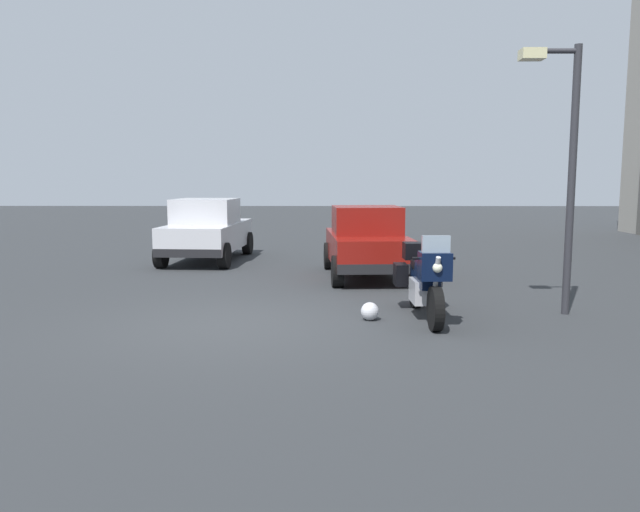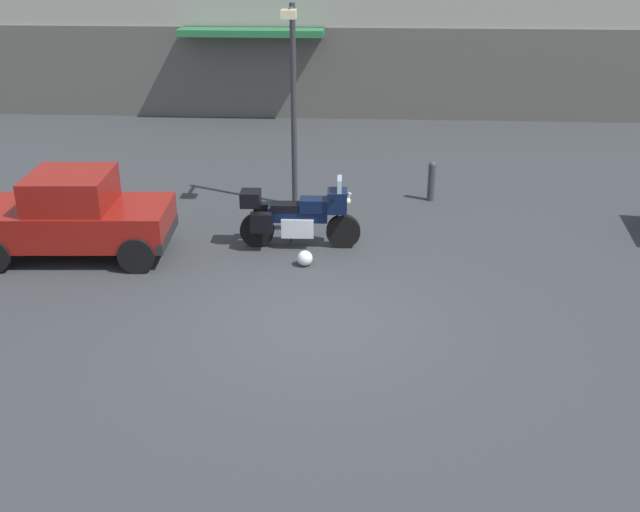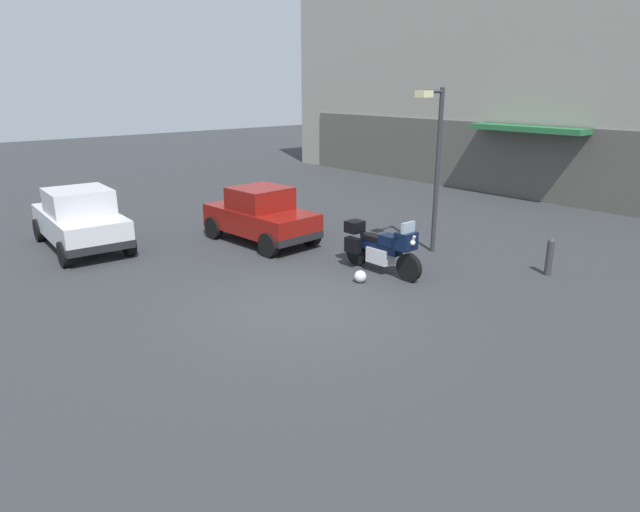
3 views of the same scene
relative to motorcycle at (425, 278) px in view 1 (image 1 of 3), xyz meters
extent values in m
plane|color=#2D3033|center=(0.53, -2.89, -0.62)|extent=(80.00, 80.00, 0.00)
cylinder|color=black|center=(0.85, 0.02, -0.30)|extent=(0.64, 0.16, 0.64)
cylinder|color=black|center=(-0.76, -0.02, -0.30)|extent=(0.64, 0.16, 0.64)
cylinder|color=#B7B7BC|center=(0.84, 0.02, 0.13)|extent=(0.33, 0.08, 0.68)
cube|color=#B7B7BC|center=(0.01, 0.00, -0.20)|extent=(0.61, 0.42, 0.36)
cube|color=black|center=(0.01, 0.00, 0.04)|extent=(1.11, 0.31, 0.28)
cube|color=black|center=(0.31, 0.01, 0.22)|extent=(0.53, 0.35, 0.24)
cube|color=black|center=(-0.19, -0.01, 0.18)|extent=(0.57, 0.31, 0.12)
cube|color=black|center=(0.74, 0.02, 0.30)|extent=(0.37, 0.45, 0.40)
cube|color=#8C9EAD|center=(0.78, 0.02, 0.60)|extent=(0.09, 0.40, 0.28)
sphere|color=#EAEACC|center=(0.91, 0.02, 0.30)|extent=(0.14, 0.14, 0.14)
cylinder|color=black|center=(0.66, 0.02, 0.40)|extent=(0.06, 0.62, 0.04)
cylinder|color=#B7B7BC|center=(-0.60, 0.18, -0.32)|extent=(0.55, 0.10, 0.09)
cube|color=black|center=(-0.65, 0.26, -0.04)|extent=(0.41, 0.21, 0.36)
cube|color=black|center=(-0.64, -0.30, -0.04)|extent=(0.41, 0.21, 0.36)
cube|color=black|center=(-0.86, -0.02, 0.33)|extent=(0.37, 0.41, 0.28)
cylinder|color=black|center=(-0.15, 0.17, -0.47)|extent=(0.03, 0.13, 0.29)
sphere|color=silver|center=(0.20, -0.87, -0.48)|extent=(0.28, 0.28, 0.28)
cube|color=silver|center=(-6.67, -4.66, 0.04)|extent=(3.90, 1.90, 0.68)
cube|color=silver|center=(-6.52, -4.67, 0.70)|extent=(1.70, 1.61, 0.64)
cube|color=#8C9EAD|center=(-7.27, -4.62, 0.70)|extent=(0.16, 1.39, 0.54)
cube|color=#8C9EAD|center=(-5.77, -4.72, 0.70)|extent=(0.16, 1.39, 0.51)
cube|color=black|center=(-8.52, -4.53, -0.20)|extent=(0.23, 1.64, 0.20)
cube|color=black|center=(-4.83, -4.79, -0.20)|extent=(0.23, 1.64, 0.20)
cylinder|color=black|center=(-8.17, -5.34, -0.30)|extent=(0.65, 0.26, 0.64)
cylinder|color=black|center=(-8.07, -3.78, -0.30)|extent=(0.65, 0.26, 0.64)
cylinder|color=black|center=(-5.28, -5.54, -0.30)|extent=(0.65, 0.26, 0.64)
cylinder|color=black|center=(-5.17, -3.98, -0.30)|extent=(0.65, 0.26, 0.64)
sphere|color=silver|center=(-8.60, -4.98, -0.08)|extent=(0.14, 0.14, 0.14)
sphere|color=silver|center=(-8.54, -4.08, -0.08)|extent=(0.14, 0.14, 0.14)
cube|color=maroon|center=(-3.98, -0.64, 0.02)|extent=(3.49, 1.77, 0.64)
cube|color=maroon|center=(-3.98, -0.64, 0.64)|extent=(1.49, 1.52, 0.60)
cube|color=#8C9EAD|center=(-4.63, -0.68, 0.64)|extent=(0.14, 1.33, 0.51)
cube|color=#8C9EAD|center=(-3.33, -0.60, 0.64)|extent=(0.14, 1.33, 0.48)
cube|color=black|center=(-5.63, -0.75, -0.20)|extent=(0.22, 1.56, 0.20)
cube|color=black|center=(-2.33, -0.54, -0.20)|extent=(0.22, 1.56, 0.20)
cylinder|color=black|center=(-5.18, -1.46, -0.30)|extent=(0.65, 0.26, 0.64)
cylinder|color=black|center=(-5.27, 0.02, -0.30)|extent=(0.65, 0.26, 0.64)
cylinder|color=black|center=(-2.69, -1.31, -0.30)|extent=(0.65, 0.26, 0.64)
cylinder|color=black|center=(-2.78, 0.17, -0.30)|extent=(0.65, 0.26, 0.64)
sphere|color=silver|center=(-5.65, -1.18, -0.08)|extent=(0.14, 0.14, 0.14)
sphere|color=silver|center=(-5.70, -0.32, -0.08)|extent=(0.14, 0.14, 0.14)
cylinder|color=#2D2D33|center=(-0.27, 2.31, 1.48)|extent=(0.12, 0.12, 4.19)
cylinder|color=#2D2D33|center=(-0.27, 1.96, 3.47)|extent=(0.08, 0.70, 0.08)
cube|color=beige|center=(-0.27, 1.61, 3.42)|extent=(0.28, 0.36, 0.16)
camera|label=1|loc=(9.42, -1.55, 1.54)|focal=34.41mm
camera|label=2|loc=(1.20, -12.79, 4.80)|focal=41.37mm
camera|label=3|loc=(8.49, -9.19, 3.66)|focal=31.04mm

